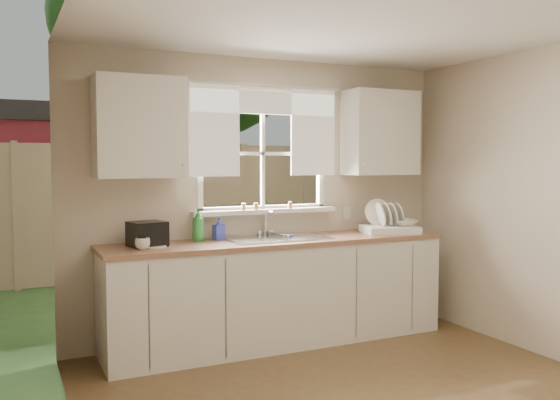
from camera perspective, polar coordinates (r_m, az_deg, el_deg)
name	(u,v)px	position (r m, az deg, el deg)	size (l,w,h in m)	color
room_walls	(403,220)	(3.60, 11.78, -1.89)	(3.62, 4.02, 2.50)	beige
ceiling	(399,6)	(3.74, 11.43, 17.83)	(3.60, 4.00, 0.02)	silver
window	(263,172)	(5.37, -1.60, 2.74)	(1.38, 0.16, 1.06)	white
curtains	(266,122)	(5.34, -1.39, 7.55)	(1.50, 0.03, 0.81)	white
base_cabinets	(279,293)	(5.21, -0.14, -8.96)	(3.00, 0.62, 0.87)	silver
countertop	(279,241)	(5.13, -0.14, -4.00)	(3.04, 0.65, 0.04)	#916448
upper_cabinet_left	(140,127)	(4.85, -13.37, 6.81)	(0.70, 0.33, 0.80)	silver
upper_cabinet_right	(381,133)	(5.79, 9.65, 6.38)	(0.70, 0.33, 0.80)	silver
wall_outlet	(347,213)	(5.79, 6.47, -1.22)	(0.08, 0.01, 0.12)	beige
sill_jars	(264,206)	(5.32, -1.60, -0.57)	(0.50, 0.04, 0.06)	brown
backyard	(156,61)	(11.81, -11.89, 12.92)	(20.00, 10.00, 6.13)	#335421
sink	(277,247)	(5.16, -0.29, -4.52)	(0.88, 0.52, 0.40)	#B7B7BC
dish_rack	(389,226)	(5.65, 10.45, -2.44)	(0.57, 0.49, 0.31)	white
bowl	(404,223)	(5.68, 11.89, -2.15)	(0.23, 0.23, 0.06)	white
soap_bottle_a	(198,225)	(5.01, -7.87, -2.38)	(0.11, 0.11, 0.28)	green
soap_bottle_b	(219,229)	(5.09, -5.92, -2.77)	(0.09, 0.09, 0.19)	blue
soap_bottle_c	(142,232)	(4.95, -13.15, -3.02)	(0.15, 0.15, 0.19)	beige
saucer	(154,246)	(4.76, -11.99, -4.38)	(0.18, 0.18, 0.01)	white
cup	(143,244)	(4.64, -13.09, -4.12)	(0.11, 0.11, 0.09)	silver
black_appliance	(147,234)	(4.80, -12.66, -3.20)	(0.27, 0.23, 0.20)	black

